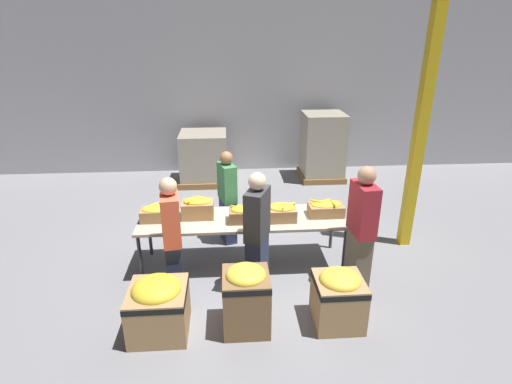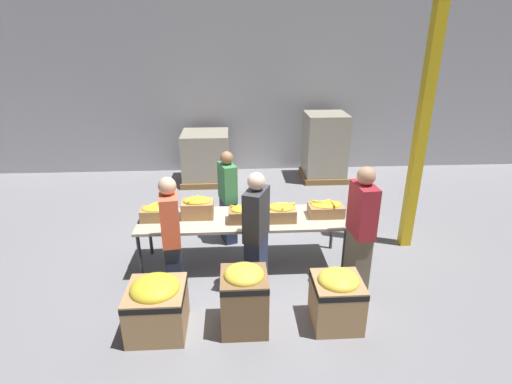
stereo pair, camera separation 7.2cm
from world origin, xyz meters
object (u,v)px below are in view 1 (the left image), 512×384
(pallet_stack_0, at_px, (322,147))
(donation_bin_2, at_px, (338,296))
(banana_box_2, at_px, (243,214))
(volunteer_3, at_px, (227,198))
(donation_bin_1, at_px, (246,296))
(pallet_stack_1, at_px, (204,158))
(sorting_table, at_px, (243,221))
(banana_box_1, at_px, (198,207))
(volunteer_0, at_px, (173,239))
(banana_box_4, at_px, (326,208))
(banana_box_0, at_px, (156,213))
(donation_bin_0, at_px, (158,305))
(support_pillar, at_px, (421,123))
(volunteer_2, at_px, (361,230))
(banana_box_3, at_px, (282,211))
(volunteer_1, at_px, (257,234))

(pallet_stack_0, bearing_deg, donation_bin_2, -100.64)
(banana_box_2, height_order, volunteer_3, volunteer_3)
(donation_bin_1, xyz_separation_m, pallet_stack_1, (-0.72, 5.03, 0.13))
(sorting_table, bearing_deg, banana_box_1, 172.65)
(volunteer_0, height_order, volunteer_3, volunteer_0)
(banana_box_4, bearing_deg, donation_bin_1, -131.23)
(volunteer_3, bearing_deg, banana_box_0, -72.32)
(volunteer_3, distance_m, pallet_stack_1, 2.95)
(volunteer_0, bearing_deg, pallet_stack_0, -42.04)
(donation_bin_0, height_order, support_pillar, support_pillar)
(volunteer_2, distance_m, support_pillar, 1.99)
(sorting_table, relative_size, donation_bin_0, 4.27)
(banana_box_1, distance_m, banana_box_4, 1.86)
(banana_box_3, distance_m, volunteer_3, 1.13)
(banana_box_1, xyz_separation_m, donation_bin_2, (1.70, -1.48, -0.54))
(banana_box_1, relative_size, volunteer_3, 0.29)
(banana_box_4, distance_m, donation_bin_1, 1.92)
(volunteer_3, bearing_deg, pallet_stack_1, 172.55)
(banana_box_4, bearing_deg, sorting_table, -179.40)
(volunteer_0, xyz_separation_m, pallet_stack_1, (0.18, 4.31, -0.25))
(volunteer_1, bearing_deg, pallet_stack_1, 33.88)
(volunteer_1, height_order, donation_bin_2, volunteer_1)
(banana_box_2, distance_m, pallet_stack_0, 4.27)
(banana_box_3, bearing_deg, donation_bin_2, -69.02)
(banana_box_4, distance_m, pallet_stack_1, 4.12)
(banana_box_4, relative_size, volunteer_2, 0.29)
(banana_box_1, xyz_separation_m, pallet_stack_1, (-0.10, 3.55, -0.34))
(banana_box_2, xyz_separation_m, volunteer_0, (-0.91, -0.59, -0.05))
(banana_box_3, relative_size, volunteer_2, 0.25)
(sorting_table, distance_m, volunteer_3, 0.77)
(banana_box_4, bearing_deg, volunteer_0, -161.93)
(banana_box_3, xyz_separation_m, volunteer_2, (0.95, -0.62, -0.02))
(banana_box_4, height_order, volunteer_3, volunteer_3)
(donation_bin_0, distance_m, pallet_stack_1, 5.04)
(volunteer_2, bearing_deg, banana_box_3, 52.08)
(banana_box_0, distance_m, banana_box_4, 2.44)
(volunteer_1, bearing_deg, banana_box_0, 85.97)
(volunteer_1, distance_m, volunteer_3, 1.45)
(banana_box_0, bearing_deg, donation_bin_1, -49.76)
(banana_box_2, xyz_separation_m, volunteer_3, (-0.21, 0.83, -0.10))
(banana_box_0, relative_size, banana_box_4, 0.84)
(banana_box_3, bearing_deg, volunteer_2, -33.36)
(volunteer_3, distance_m, donation_bin_2, 2.52)
(volunteer_2, bearing_deg, volunteer_3, 45.32)
(banana_box_2, bearing_deg, volunteer_2, -22.13)
(sorting_table, height_order, support_pillar, support_pillar)
(donation_bin_0, distance_m, pallet_stack_0, 5.92)
(banana_box_1, xyz_separation_m, banana_box_2, (0.64, -0.18, -0.04))
(donation_bin_0, bearing_deg, volunteer_0, 81.25)
(volunteer_0, relative_size, support_pillar, 0.41)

